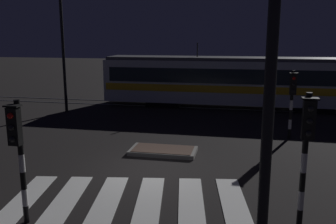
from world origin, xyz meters
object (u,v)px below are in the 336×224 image
at_px(street_lamp_near_kerb, 274,32).
at_px(traffic_light_corner_near_right, 306,142).
at_px(street_lamp_trackside_left, 60,31).
at_px(tram, 237,81).
at_px(traffic_light_kerb_mid_left, 18,145).
at_px(traffic_light_corner_far_right, 292,94).

bearing_deg(street_lamp_near_kerb, traffic_light_corner_near_right, 70.74).
bearing_deg(street_lamp_trackside_left, tram, 20.05).
bearing_deg(traffic_light_kerb_mid_left, traffic_light_corner_far_right, 51.64).
height_order(street_lamp_trackside_left, tram, street_lamp_trackside_left).
distance_m(traffic_light_kerb_mid_left, tram, 17.05).
distance_m(street_lamp_near_kerb, tram, 18.62).
relative_size(traffic_light_corner_far_right, street_lamp_near_kerb, 0.42).
bearing_deg(traffic_light_kerb_mid_left, street_lamp_trackside_left, 112.87).
height_order(traffic_light_kerb_mid_left, street_lamp_near_kerb, street_lamp_near_kerb).
bearing_deg(street_lamp_trackside_left, traffic_light_corner_far_right, -14.70).
bearing_deg(traffic_light_kerb_mid_left, traffic_light_corner_near_right, 9.30).
xyz_separation_m(traffic_light_corner_near_right, street_lamp_trackside_left, (-11.99, 11.55, 2.64)).
xyz_separation_m(traffic_light_corner_near_right, street_lamp_near_kerb, (-1.09, -3.13, 2.44)).
xyz_separation_m(traffic_light_kerb_mid_left, street_lamp_near_kerb, (5.57, -2.04, 2.58)).
xyz_separation_m(street_lamp_near_kerb, street_lamp_trackside_left, (-10.90, 14.68, 0.19)).
bearing_deg(street_lamp_trackside_left, street_lamp_near_kerb, -53.40).
relative_size(traffic_light_kerb_mid_left, street_lamp_trackside_left, 0.41).
distance_m(traffic_light_kerb_mid_left, street_lamp_trackside_left, 13.99).
bearing_deg(tram, traffic_light_corner_far_right, -70.19).
height_order(traffic_light_kerb_mid_left, tram, tram).
bearing_deg(traffic_light_corner_near_right, street_lamp_near_kerb, -109.26).
xyz_separation_m(traffic_light_kerb_mid_left, street_lamp_trackside_left, (-5.33, 12.64, 2.78)).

